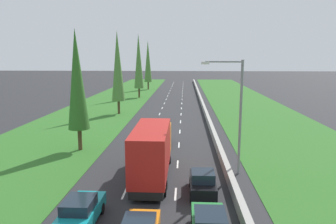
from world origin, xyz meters
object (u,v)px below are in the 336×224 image
(street_light_mast, at_px, (236,109))
(poplar_tree_third, at_px, (118,66))
(black_hatchback_centre_lane, at_px, (161,138))
(poplar_tree_second, at_px, (77,80))
(poplar_tree_fourth, at_px, (139,61))
(poplar_tree_fifth, at_px, (148,61))
(black_hatchback_right_lane, at_px, (203,183))
(teal_sedan_left_lane, at_px, (80,212))
(red_box_truck_centre_lane, at_px, (153,151))

(street_light_mast, bearing_deg, poplar_tree_third, 119.74)
(black_hatchback_centre_lane, height_order, poplar_tree_second, poplar_tree_second)
(poplar_tree_fourth, xyz_separation_m, poplar_tree_fifth, (-0.02, 18.03, -0.27))
(black_hatchback_right_lane, xyz_separation_m, poplar_tree_second, (-11.66, 9.62, 6.18))
(black_hatchback_right_lane, bearing_deg, poplar_tree_third, 111.94)
(poplar_tree_fifth, bearing_deg, street_light_mast, -77.42)
(teal_sedan_left_lane, xyz_separation_m, black_hatchback_centre_lane, (3.26, 16.20, 0.02))
(black_hatchback_centre_lane, distance_m, poplar_tree_second, 10.32)
(poplar_tree_third, bearing_deg, black_hatchback_centre_lane, -65.20)
(teal_sedan_left_lane, relative_size, poplar_tree_fourth, 0.31)
(red_box_truck_centre_lane, relative_size, street_light_mast, 1.04)
(teal_sedan_left_lane, height_order, poplar_tree_third, poplar_tree_third)
(teal_sedan_left_lane, bearing_deg, poplar_tree_second, 108.60)
(red_box_truck_centre_lane, bearing_deg, poplar_tree_second, 138.95)
(black_hatchback_centre_lane, bearing_deg, teal_sedan_left_lane, -101.37)
(red_box_truck_centre_lane, xyz_separation_m, black_hatchback_centre_lane, (-0.01, 9.11, -1.35))
(poplar_tree_fourth, distance_m, street_light_mast, 48.83)
(poplar_tree_second, bearing_deg, black_hatchback_right_lane, -39.52)
(black_hatchback_right_lane, height_order, poplar_tree_fourth, poplar_tree_fourth)
(teal_sedan_left_lane, relative_size, poplar_tree_third, 0.34)
(red_box_truck_centre_lane, relative_size, black_hatchback_centre_lane, 2.41)
(black_hatchback_centre_lane, bearing_deg, poplar_tree_second, -164.94)
(poplar_tree_third, height_order, poplar_tree_fourth, poplar_tree_fourth)
(black_hatchback_centre_lane, relative_size, poplar_tree_fourth, 0.27)
(poplar_tree_second, relative_size, poplar_tree_fourth, 0.83)
(poplar_tree_second, height_order, poplar_tree_fifth, poplar_tree_fifth)
(black_hatchback_right_lane, relative_size, poplar_tree_fourth, 0.27)
(black_hatchback_centre_lane, relative_size, poplar_tree_fifth, 0.28)
(black_hatchback_right_lane, bearing_deg, poplar_tree_second, 140.48)
(poplar_tree_second, relative_size, poplar_tree_third, 0.89)
(black_hatchback_right_lane, distance_m, poplar_tree_fifth, 69.96)
(teal_sedan_left_lane, height_order, street_light_mast, street_light_mast)
(red_box_truck_centre_lane, relative_size, poplar_tree_fourth, 0.66)
(teal_sedan_left_lane, distance_m, black_hatchback_centre_lane, 16.53)
(black_hatchback_right_lane, distance_m, black_hatchback_centre_lane, 12.32)
(teal_sedan_left_lane, distance_m, poplar_tree_third, 35.26)
(black_hatchback_right_lane, relative_size, street_light_mast, 0.43)
(black_hatchback_centre_lane, distance_m, poplar_tree_fifth, 57.84)
(black_hatchback_centre_lane, xyz_separation_m, poplar_tree_fifth, (-8.02, 56.84, 7.12))
(poplar_tree_third, relative_size, poplar_tree_fourth, 0.93)
(teal_sedan_left_lane, distance_m, black_hatchback_right_lane, 8.23)
(poplar_tree_fourth, relative_size, street_light_mast, 1.59)
(red_box_truck_centre_lane, height_order, black_hatchback_centre_lane, red_box_truck_centre_lane)
(black_hatchback_centre_lane, height_order, street_light_mast, street_light_mast)
(black_hatchback_centre_lane, xyz_separation_m, poplar_tree_second, (-7.99, -2.15, 6.18))
(teal_sedan_left_lane, relative_size, street_light_mast, 0.50)
(black_hatchback_right_lane, distance_m, poplar_tree_third, 32.82)
(black_hatchback_right_lane, xyz_separation_m, street_light_mast, (2.73, 4.01, 4.40))
(black_hatchback_right_lane, bearing_deg, poplar_tree_fourth, 102.99)
(poplar_tree_fifth, bearing_deg, black_hatchback_centre_lane, -81.97)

